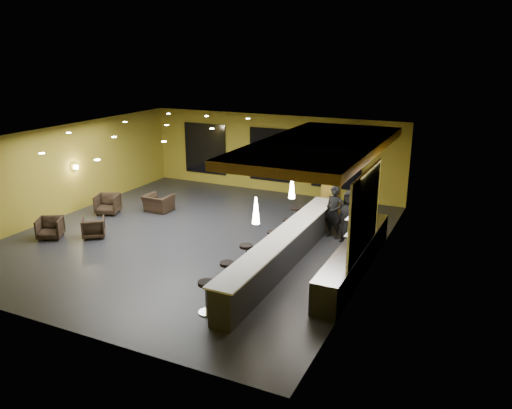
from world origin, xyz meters
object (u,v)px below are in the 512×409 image
at_px(prep_counter, 355,258).
at_px(bar_stool_1, 227,272).
at_px(column, 332,176).
at_px(bar_stool_0, 206,293).
at_px(armchair_a, 50,228).
at_px(staff_a, 334,212).
at_px(bar_counter, 284,251).
at_px(armchair_c, 108,204).
at_px(pendant_1, 292,187).
at_px(armchair_d, 158,203).
at_px(staff_b, 357,216).
at_px(bar_stool_3, 273,239).
at_px(bar_stool_5, 296,215).
at_px(pendant_0, 256,210).
at_px(pendant_2, 319,169).
at_px(bar_stool_2, 246,254).
at_px(armchair_b, 93,227).
at_px(bar_stool_4, 288,226).
at_px(staff_c, 350,216).

distance_m(prep_counter, bar_stool_1, 3.83).
height_order(column, bar_stool_0, column).
bearing_deg(armchair_a, staff_a, -4.78).
height_order(bar_counter, armchair_c, bar_counter).
xyz_separation_m(pendant_1, armchair_d, (-6.59, 2.27, -2.01)).
relative_size(staff_a, staff_b, 1.14).
height_order(armchair_c, bar_stool_3, armchair_c).
bearing_deg(column, staff_a, -69.41).
relative_size(column, armchair_d, 3.33).
height_order(bar_stool_0, bar_stool_3, bar_stool_0).
bearing_deg(pendant_1, bar_stool_5, 107.88).
relative_size(pendant_0, bar_stool_5, 0.90).
relative_size(pendant_2, bar_stool_1, 0.86).
xyz_separation_m(pendant_2, armchair_a, (-8.18, -4.28, -1.98)).
distance_m(pendant_1, staff_b, 3.41).
distance_m(armchair_a, bar_stool_2, 7.30).
distance_m(pendant_2, armchair_b, 8.03).
relative_size(pendant_2, armchair_a, 0.87).
bearing_deg(column, pendant_1, -90.00).
height_order(armchair_a, armchair_c, armchair_c).
distance_m(pendant_1, bar_stool_5, 3.44).
relative_size(armchair_a, bar_stool_0, 0.94).
height_order(armchair_d, bar_stool_4, bar_stool_4).
xyz_separation_m(staff_a, armchair_b, (-7.53, -3.50, -0.57)).
distance_m(prep_counter, staff_c, 2.46).
xyz_separation_m(pendant_1, bar_stool_1, (-0.81, -2.61, -1.83)).
distance_m(pendant_2, staff_a, 1.56).
height_order(bar_counter, prep_counter, bar_counter).
bearing_deg(armchair_a, staff_c, -6.98).
bearing_deg(armchair_c, staff_b, -11.64).
xyz_separation_m(prep_counter, pendant_2, (-2.00, 2.50, 1.92)).
bearing_deg(staff_a, bar_stool_5, -175.76).
relative_size(prep_counter, bar_stool_0, 7.02).
bearing_deg(pendant_1, staff_c, 61.89).
relative_size(bar_stool_2, bar_stool_5, 1.04).
distance_m(staff_a, bar_stool_1, 5.26).
distance_m(pendant_0, bar_stool_3, 3.42).
height_order(armchair_b, bar_stool_2, bar_stool_2).
xyz_separation_m(prep_counter, bar_stool_3, (-2.71, 0.26, 0.04)).
distance_m(pendant_2, bar_stool_5, 2.07).
bearing_deg(armchair_c, bar_counter, -32.38).
relative_size(staff_b, bar_stool_3, 2.19).
xyz_separation_m(column, armchair_d, (-6.59, -1.83, -1.41)).
bearing_deg(bar_stool_1, bar_stool_3, 88.12).
height_order(armchair_a, bar_stool_4, armchair_a).
height_order(bar_counter, staff_b, staff_b).
relative_size(pendant_0, bar_stool_4, 0.98).
height_order(bar_stool_1, bar_stool_3, bar_stool_1).
height_order(pendant_0, bar_stool_3, pendant_0).
relative_size(prep_counter, staff_c, 3.32).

